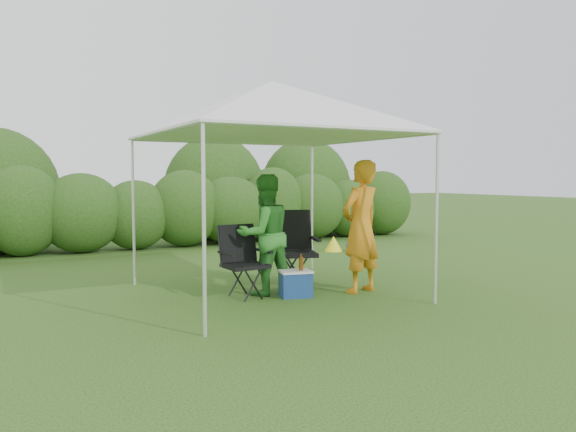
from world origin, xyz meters
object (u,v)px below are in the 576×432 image
man (361,227)px  woman (265,235)px  cooler (296,283)px  canopy (272,109)px  chair_left (242,256)px  chair_right (292,243)px

man → woman: (-1.20, 0.50, -0.10)m
man → cooler: man is taller
canopy → chair_left: size_ratio=3.29×
man → chair_left: bearing=-34.6°
chair_left → chair_right: bearing=13.9°
canopy → chair_right: (0.49, 0.33, -1.84)m
canopy → chair_right: bearing=34.5°
canopy → woman: canopy is taller
woman → cooler: woman is taller
canopy → chair_right: 1.94m
chair_right → man: 1.06m
chair_right → cooler: (-0.31, -0.66, -0.44)m
chair_right → woman: bearing=-134.6°
chair_left → woman: 0.42m
chair_left → man: size_ratio=0.52×
man → woman: 1.31m
man → cooler: (-0.92, 0.16, -0.72)m
canopy → woman: 1.66m
man → cooler: 1.18m
chair_right → woman: woman is taller
canopy → cooler: size_ratio=6.53×
canopy → man: canopy is taller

